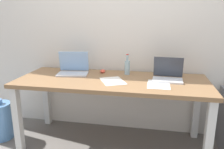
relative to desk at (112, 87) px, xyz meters
The scene contains 10 objects.
ground_plane 0.66m from the desk, ahead, with size 8.00×8.00×0.00m, color slate.
back_wall 0.78m from the desk, 90.00° to the left, with size 5.20×0.08×2.60m, color silver.
desk is the anchor object (origin of this frame).
laptop_left 0.51m from the desk, 165.09° to the left, with size 0.36×0.28×0.25m.
laptop_right 0.59m from the desk, ahead, with size 0.31×0.23×0.23m.
beer_bottle 0.31m from the desk, 59.42° to the left, with size 0.06×0.06×0.23m.
computer_mouse 0.32m from the desk, 122.08° to the left, with size 0.06×0.10×0.03m, color #D84C38.
paper_sheet_center 0.12m from the desk, 73.30° to the right, with size 0.21×0.30×0.00m, color white.
paper_sheet_front_right 0.49m from the desk, 11.66° to the right, with size 0.21×0.30×0.00m, color white.
water_cooler_jug 1.37m from the desk, behind, with size 0.27×0.27×0.47m.
Camera 1 is at (0.42, -2.20, 1.40)m, focal length 35.98 mm.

